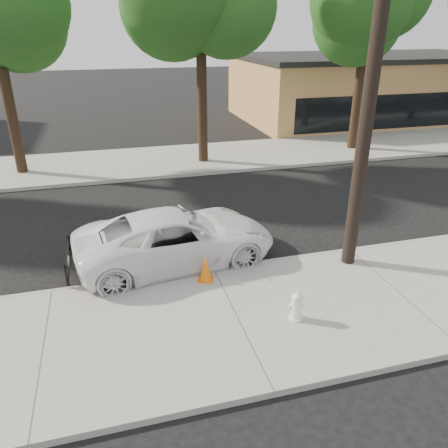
% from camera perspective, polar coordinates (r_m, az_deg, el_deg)
% --- Properties ---
extents(ground, '(120.00, 120.00, 0.00)m').
position_cam_1_polar(ground, '(13.39, -3.61, -1.95)').
color(ground, black).
rests_on(ground, ground).
extents(near_sidewalk, '(90.00, 4.40, 0.15)m').
position_cam_1_polar(near_sidewalk, '(9.78, 1.77, -12.43)').
color(near_sidewalk, gray).
rests_on(near_sidewalk, ground).
extents(far_sidewalk, '(90.00, 5.00, 0.15)m').
position_cam_1_polar(far_sidewalk, '(21.22, -8.46, 8.15)').
color(far_sidewalk, gray).
rests_on(far_sidewalk, ground).
extents(curb_near, '(90.00, 0.12, 0.16)m').
position_cam_1_polar(curb_near, '(11.55, -1.43, -6.10)').
color(curb_near, '#9E9B93').
rests_on(curb_near, ground).
extents(building_main, '(18.00, 10.00, 4.00)m').
position_cam_1_polar(building_main, '(33.51, 18.80, 16.48)').
color(building_main, '#B17749').
rests_on(building_main, ground).
extents(utility_pole, '(1.40, 0.34, 9.00)m').
position_cam_1_polar(utility_pole, '(10.91, 18.66, 16.70)').
color(utility_pole, black).
rests_on(utility_pole, near_sidewalk).
extents(tree_c, '(4.96, 4.80, 9.55)m').
position_cam_1_polar(tree_c, '(19.95, -2.34, 27.22)').
color(tree_c, black).
rests_on(tree_c, far_sidewalk).
extents(tree_d, '(4.50, 4.35, 8.75)m').
position_cam_1_polar(tree_d, '(23.37, 18.87, 24.34)').
color(tree_d, black).
rests_on(tree_d, far_sidewalk).
extents(police_cruiser, '(5.60, 3.09, 1.49)m').
position_cam_1_polar(police_cruiser, '(11.81, -6.24, -1.81)').
color(police_cruiser, white).
rests_on(police_cruiser, ground).
extents(fire_hydrant, '(0.35, 0.31, 0.64)m').
position_cam_1_polar(fire_hydrant, '(9.64, 9.47, -10.61)').
color(fire_hydrant, white).
rests_on(fire_hydrant, near_sidewalk).
extents(traffic_cone, '(0.46, 0.46, 0.70)m').
position_cam_1_polar(traffic_cone, '(10.85, -2.45, -5.77)').
color(traffic_cone, orange).
rests_on(traffic_cone, near_sidewalk).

